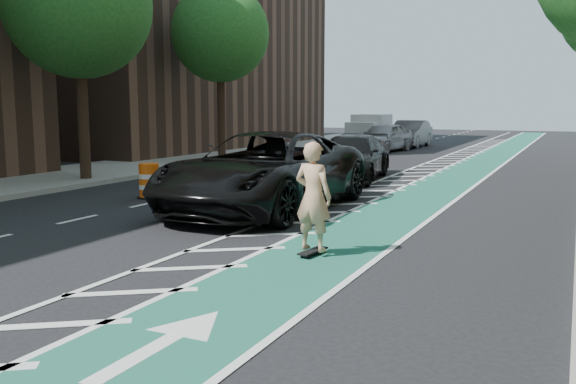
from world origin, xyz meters
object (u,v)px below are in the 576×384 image
Objects in this scene: suv_near at (265,171)px; suv_far at (351,157)px; skateboarder at (313,196)px; barrel_a at (149,182)px.

suv_far is (-0.23, 6.85, -0.19)m from suv_near.
suv_near reaches higher than suv_far.
suv_near is at bearing -44.90° from skateboarder.
skateboarder reaches higher than suv_near.
barrel_a is (-3.80, 0.29, -0.50)m from suv_near.
skateboarder is 0.27× the size of suv_near.
suv_far is at bearing -65.91° from skateboarder.
suv_far is 5.50× the size of barrel_a.
suv_near is 7.15× the size of barrel_a.
barrel_a is (-3.57, -6.55, -0.31)m from suv_far.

